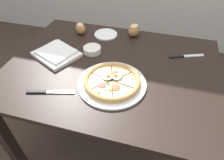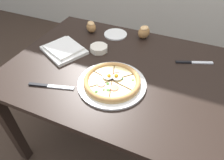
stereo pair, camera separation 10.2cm
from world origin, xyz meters
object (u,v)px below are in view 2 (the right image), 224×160
Objects in this scene: dining_table at (116,80)px; knife_main at (194,62)px; napkin_folded at (64,49)px; bread_piece_mid at (144,32)px; bread_piece_near at (91,27)px; knife_spare at (51,86)px; side_saucer at (116,34)px; pizza at (112,82)px; ramekin_bowl at (99,48)px.

dining_table is 0.47m from knife_main.
napkin_folded is 1.51× the size of knife_main.
dining_table is 0.41m from bread_piece_mid.
dining_table is at bearing -43.64° from bread_piece_near.
side_saucer is at bearing 64.99° from knife_spare.
dining_table is 10.93× the size of bread_piece_mid.
bread_piece_near is 0.45× the size of knife_spare.
bread_piece_near is at bearing -171.44° from side_saucer.
knife_main is (0.73, -0.09, -0.04)m from bread_piece_near.
bread_piece_near is (-0.36, 0.45, 0.02)m from pizza.
ramekin_bowl is at bearing -128.07° from bread_piece_mid.
knife_spare reaches higher than dining_table.
pizza is at bearing -91.43° from bread_piece_mid.
bread_piece_mid is at bearing 51.93° from ramekin_bowl.
ramekin_bowl is 0.58m from knife_main.
napkin_folded is 0.32m from knife_spare.
bread_piece_mid is at bearing 41.54° from napkin_folded.
bread_piece_mid is 0.73m from knife_spare.
ramekin_bowl is 0.23m from side_saucer.
pizza reaches higher than napkin_folded.
bread_piece_mid is at bearing 10.64° from bread_piece_near.
bread_piece_near is 0.18m from side_saucer.
knife_spare and side_saucer have the same top height.
pizza is at bearing -21.54° from napkin_folded.
bread_piece_near is (-0.32, 0.30, 0.14)m from dining_table.
napkin_folded is 0.55m from bread_piece_mid.
knife_spare is (0.11, -0.30, -0.01)m from napkin_folded.
dining_table is at bearing -97.59° from bread_piece_mid.
napkin_folded is (-0.40, 0.16, -0.00)m from pizza.
knife_spare is at bearing -130.48° from dining_table.
dining_table is 0.46m from bread_piece_near.
pizza is 0.58m from bread_piece_near.
pizza reaches higher than dining_table.
knife_main is 1.29× the size of side_saucer.
dining_table is at bearing -1.73° from napkin_folded.
bread_piece_mid is 0.69× the size of side_saucer.
pizza is 1.12× the size of napkin_folded.
dining_table is 3.85× the size of napkin_folded.
napkin_folded is 1.34× the size of knife_spare.
bread_piece_mid is 0.53× the size of knife_main.
knife_main is (0.77, 0.20, -0.01)m from napkin_folded.
knife_spare is at bearing -153.33° from pizza.
ramekin_bowl and napkin_folded have the same top height.
bread_piece_near is at bearing -169.36° from bread_piece_mid.
napkin_folded is 2.84× the size of bread_piece_mid.
bread_piece_mid is 0.20m from side_saucer.
ramekin_bowl is 0.34m from bread_piece_mid.
knife_main is at bearing 27.60° from dining_table.
ramekin_bowl is 0.72× the size of side_saucer.
side_saucer is (-0.55, 0.12, 0.00)m from knife_main.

